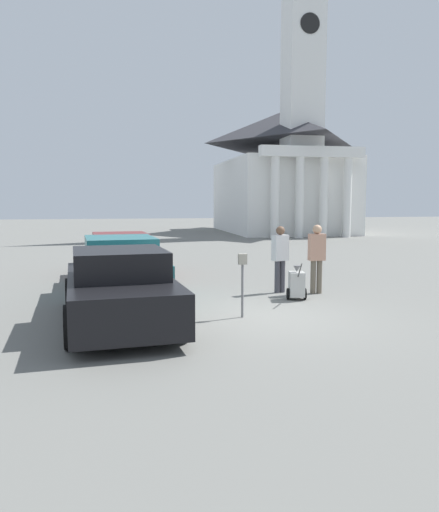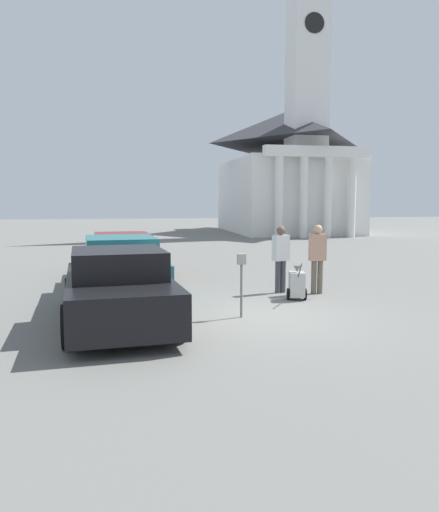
{
  "view_description": "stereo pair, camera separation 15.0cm",
  "coord_description": "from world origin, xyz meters",
  "px_view_note": "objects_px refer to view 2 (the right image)",
  "views": [
    {
      "loc": [
        -2.78,
        -9.9,
        2.42
      ],
      "look_at": [
        -0.5,
        1.82,
        1.1
      ],
      "focal_mm": 35.0,
      "sensor_mm": 36.0,
      "label": 1
    },
    {
      "loc": [
        -2.64,
        -9.93,
        2.42
      ],
      "look_at": [
        -0.5,
        1.82,
        1.1
      ],
      "focal_mm": 35.0,
      "sensor_mm": 36.0,
      "label": 2
    }
  ],
  "objects_px": {
    "parking_meter": "(241,273)",
    "person_supervisor": "(317,254)",
    "parked_car_teal": "(121,267)",
    "person_worker": "(281,255)",
    "equipment_cart": "(297,284)",
    "church": "(287,157)",
    "parked_car_black": "(118,289)",
    "parked_car_maroon": "(122,256)"
  },
  "relations": [
    {
      "from": "parked_car_black",
      "to": "parked_car_teal",
      "type": "height_order",
      "value": "parked_car_teal"
    },
    {
      "from": "parked_car_black",
      "to": "equipment_cart",
      "type": "bearing_deg",
      "value": 16.4
    },
    {
      "from": "parked_car_teal",
      "to": "equipment_cart",
      "type": "bearing_deg",
      "value": -24.96
    },
    {
      "from": "parked_car_black",
      "to": "person_worker",
      "type": "relative_size",
      "value": 2.77
    },
    {
      "from": "parked_car_black",
      "to": "parked_car_teal",
      "type": "xyz_separation_m",
      "value": [
        -0.0,
        3.22,
        0.01
      ]
    },
    {
      "from": "person_supervisor",
      "to": "equipment_cart",
      "type": "height_order",
      "value": "person_supervisor"
    },
    {
      "from": "parked_car_maroon",
      "to": "parking_meter",
      "type": "height_order",
      "value": "parked_car_maroon"
    },
    {
      "from": "parking_meter",
      "to": "church",
      "type": "bearing_deg",
      "value": 70.3
    },
    {
      "from": "parked_car_teal",
      "to": "person_worker",
      "type": "relative_size",
      "value": 2.88
    },
    {
      "from": "person_worker",
      "to": "equipment_cart",
      "type": "xyz_separation_m",
      "value": [
        0.12,
        -0.98,
        -0.62
      ]
    },
    {
      "from": "parked_car_maroon",
      "to": "equipment_cart",
      "type": "xyz_separation_m",
      "value": [
        4.27,
        -4.86,
        -0.26
      ]
    },
    {
      "from": "parked_car_black",
      "to": "person_supervisor",
      "type": "height_order",
      "value": "person_supervisor"
    },
    {
      "from": "person_worker",
      "to": "church",
      "type": "xyz_separation_m",
      "value": [
        8.19,
        24.9,
        4.78
      ]
    },
    {
      "from": "parking_meter",
      "to": "person_supervisor",
      "type": "xyz_separation_m",
      "value": [
        2.54,
        2.27,
        0.1
      ]
    },
    {
      "from": "person_worker",
      "to": "person_supervisor",
      "type": "height_order",
      "value": "person_supervisor"
    },
    {
      "from": "person_worker",
      "to": "church",
      "type": "distance_m",
      "value": 26.64
    },
    {
      "from": "parked_car_teal",
      "to": "person_worker",
      "type": "xyz_separation_m",
      "value": [
        4.15,
        -0.53,
        0.29
      ]
    },
    {
      "from": "parked_car_teal",
      "to": "person_supervisor",
      "type": "xyz_separation_m",
      "value": [
        5.05,
        -0.83,
        0.32
      ]
    },
    {
      "from": "parking_meter",
      "to": "person_worker",
      "type": "xyz_separation_m",
      "value": [
        1.64,
        2.57,
        0.08
      ]
    },
    {
      "from": "parked_car_teal",
      "to": "person_supervisor",
      "type": "bearing_deg",
      "value": -14.86
    },
    {
      "from": "parked_car_maroon",
      "to": "equipment_cart",
      "type": "bearing_deg",
      "value": -54.23
    },
    {
      "from": "church",
      "to": "parking_meter",
      "type": "bearing_deg",
      "value": -109.7
    },
    {
      "from": "person_worker",
      "to": "equipment_cart",
      "type": "bearing_deg",
      "value": 78.78
    },
    {
      "from": "person_supervisor",
      "to": "equipment_cart",
      "type": "relative_size",
      "value": 1.8
    },
    {
      "from": "parked_car_black",
      "to": "parked_car_maroon",
      "type": "distance_m",
      "value": 6.58
    },
    {
      "from": "parked_car_black",
      "to": "parked_car_maroon",
      "type": "height_order",
      "value": "parked_car_black"
    },
    {
      "from": "parking_meter",
      "to": "person_supervisor",
      "type": "relative_size",
      "value": 0.74
    },
    {
      "from": "parked_car_teal",
      "to": "parked_car_maroon",
      "type": "distance_m",
      "value": 3.36
    },
    {
      "from": "person_supervisor",
      "to": "parked_car_black",
      "type": "bearing_deg",
      "value": 26.83
    },
    {
      "from": "person_supervisor",
      "to": "church",
      "type": "relative_size",
      "value": 0.07
    },
    {
      "from": "parking_meter",
      "to": "church",
      "type": "xyz_separation_m",
      "value": [
        9.83,
        27.47,
        4.86
      ]
    },
    {
      "from": "parked_car_maroon",
      "to": "parking_meter",
      "type": "xyz_separation_m",
      "value": [
        2.51,
        -6.46,
        0.28
      ]
    },
    {
      "from": "parked_car_black",
      "to": "person_worker",
      "type": "xyz_separation_m",
      "value": [
        4.15,
        2.69,
        0.31
      ]
    },
    {
      "from": "parking_meter",
      "to": "person_supervisor",
      "type": "distance_m",
      "value": 3.41
    },
    {
      "from": "parked_car_teal",
      "to": "equipment_cart",
      "type": "height_order",
      "value": "parked_car_teal"
    },
    {
      "from": "parked_car_black",
      "to": "equipment_cart",
      "type": "xyz_separation_m",
      "value": [
        4.27,
        1.72,
        -0.32
      ]
    },
    {
      "from": "person_worker",
      "to": "person_supervisor",
      "type": "distance_m",
      "value": 0.95
    },
    {
      "from": "person_worker",
      "to": "church",
      "type": "height_order",
      "value": "church"
    },
    {
      "from": "person_supervisor",
      "to": "church",
      "type": "xyz_separation_m",
      "value": [
        7.29,
        25.2,
        4.75
      ]
    },
    {
      "from": "parked_car_teal",
      "to": "equipment_cart",
      "type": "distance_m",
      "value": 4.54
    },
    {
      "from": "parked_car_black",
      "to": "person_worker",
      "type": "height_order",
      "value": "person_worker"
    },
    {
      "from": "parked_car_teal",
      "to": "church",
      "type": "distance_m",
      "value": 27.78
    }
  ]
}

